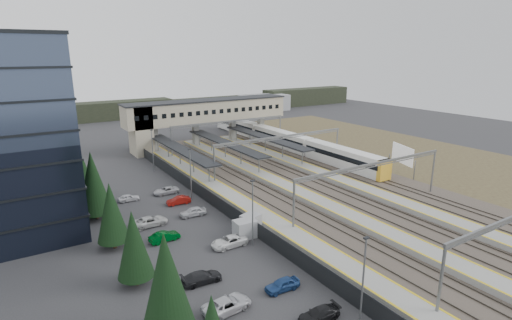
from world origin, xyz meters
TOP-DOWN VIEW (x-y plane):
  - ground at (0.00, 0.00)m, footprint 220.00×220.00m
  - conifer_row at (-22.00, -3.86)m, footprint 4.42×49.82m
  - car_park at (-13.45, -8.45)m, footprint 10.61×44.49m
  - lampposts at (-8.00, 1.25)m, footprint 0.50×53.25m
  - fence at (-6.50, 5.00)m, footprint 0.08×90.00m
  - relay_cabin_near at (-7.69, -5.74)m, footprint 2.75×2.07m
  - relay_cabin_far at (-6.08, -4.45)m, footprint 2.83×2.58m
  - rail_corridor at (9.34, 5.00)m, footprint 34.00×90.00m
  - canopies at (7.00, 27.00)m, footprint 23.10×30.00m
  - footbridge at (7.70, 42.00)m, footprint 40.40×6.40m
  - gantries at (12.00, 3.00)m, footprint 28.40×62.28m
  - train at (24.00, 30.16)m, footprint 2.95×61.71m
  - billboard at (29.49, 0.63)m, footprint 2.40×6.29m
  - scrub_east at (45.00, 5.00)m, footprint 34.00×120.00m
  - treeline_far at (23.81, 92.28)m, footprint 170.00×19.00m

SIDE VIEW (x-z plane):
  - ground at x=0.00m, z-range 0.00..0.00m
  - scrub_east at x=45.00m, z-range 0.00..0.06m
  - rail_corridor at x=9.34m, z-range -0.17..0.75m
  - car_park at x=-13.45m, z-range -0.03..1.24m
  - fence at x=-6.50m, z-range 0.00..2.00m
  - relay_cabin_far at x=-6.08m, z-range 0.00..2.13m
  - relay_cabin_near at x=-7.69m, z-range 0.00..2.22m
  - train at x=24.00m, z-range 0.26..3.97m
  - treeline_far at x=23.81m, z-range -0.55..6.45m
  - billboard at x=29.49m, z-range 1.04..6.79m
  - canopies at x=7.00m, z-range 2.28..5.56m
  - lampposts at x=-8.00m, z-range 0.30..8.37m
  - conifer_row at x=-22.00m, z-range 0.09..9.59m
  - gantries at x=12.00m, z-range 2.41..9.58m
  - footbridge at x=7.70m, z-range 2.33..13.53m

